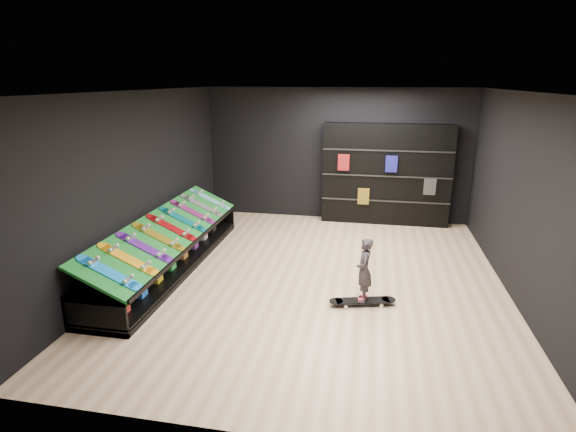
% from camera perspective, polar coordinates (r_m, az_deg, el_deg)
% --- Properties ---
extents(floor, '(6.00, 7.00, 0.01)m').
position_cam_1_polar(floor, '(7.53, 3.49, -7.95)').
color(floor, beige).
rests_on(floor, ground).
extents(ceiling, '(6.00, 7.00, 0.01)m').
position_cam_1_polar(ceiling, '(6.83, 3.96, 15.52)').
color(ceiling, white).
rests_on(ceiling, ground).
extents(wall_back, '(6.00, 0.02, 3.00)m').
position_cam_1_polar(wall_back, '(10.45, 6.12, 7.71)').
color(wall_back, black).
rests_on(wall_back, ground).
extents(wall_front, '(6.00, 0.02, 3.00)m').
position_cam_1_polar(wall_front, '(3.77, -3.02, -9.37)').
color(wall_front, black).
rests_on(wall_front, ground).
extents(wall_left, '(0.02, 7.00, 3.00)m').
position_cam_1_polar(wall_left, '(7.96, -18.31, 4.01)').
color(wall_left, black).
rests_on(wall_left, ground).
extents(wall_right, '(0.02, 7.00, 3.00)m').
position_cam_1_polar(wall_right, '(7.31, 27.73, 1.80)').
color(wall_right, black).
rests_on(wall_right, ground).
extents(display_rack, '(0.90, 4.50, 0.50)m').
position_cam_1_polar(display_rack, '(8.11, -14.69, -4.69)').
color(display_rack, black).
rests_on(display_rack, ground).
extents(turf_ramp, '(0.92, 4.50, 0.46)m').
position_cam_1_polar(turf_ramp, '(7.94, -14.62, -1.62)').
color(turf_ramp, '#0F641E').
rests_on(turf_ramp, display_rack).
extents(back_shelving, '(2.81, 0.33, 2.25)m').
position_cam_1_polar(back_shelving, '(10.31, 12.33, 5.17)').
color(back_shelving, black).
rests_on(back_shelving, ground).
extents(floor_skateboard, '(1.00, 0.46, 0.09)m').
position_cam_1_polar(floor_skateboard, '(6.77, 9.42, -10.81)').
color(floor_skateboard, black).
rests_on(floor_skateboard, ground).
extents(child, '(0.16, 0.22, 0.57)m').
position_cam_1_polar(child, '(6.62, 9.56, -8.25)').
color(child, black).
rests_on(child, floor_skateboard).
extents(display_board_0, '(0.93, 0.22, 0.50)m').
position_cam_1_polar(display_board_0, '(6.38, -21.71, -6.72)').
color(display_board_0, blue).
rests_on(display_board_0, turf_ramp).
extents(display_board_1, '(0.93, 0.22, 0.50)m').
position_cam_1_polar(display_board_1, '(6.75, -19.61, -5.18)').
color(display_board_1, orange).
rests_on(display_board_1, turf_ramp).
extents(display_board_2, '(0.93, 0.22, 0.50)m').
position_cam_1_polar(display_board_2, '(7.13, -17.73, -3.80)').
color(display_board_2, purple).
rests_on(display_board_2, turf_ramp).
extents(display_board_3, '(0.93, 0.22, 0.50)m').
position_cam_1_polar(display_board_3, '(7.52, -16.05, -2.56)').
color(display_board_3, yellow).
rests_on(display_board_3, turf_ramp).
extents(display_board_4, '(0.93, 0.22, 0.50)m').
position_cam_1_polar(display_board_4, '(7.92, -14.55, -1.44)').
color(display_board_4, red).
rests_on(display_board_4, turf_ramp).
extents(display_board_5, '(0.93, 0.22, 0.50)m').
position_cam_1_polar(display_board_5, '(8.33, -13.19, -0.43)').
color(display_board_5, '#0C8C99').
rests_on(display_board_5, turf_ramp).
extents(display_board_6, '(0.93, 0.22, 0.50)m').
position_cam_1_polar(display_board_6, '(8.75, -11.96, 0.48)').
color(display_board_6, '#2626BF').
rests_on(display_board_6, turf_ramp).
extents(display_board_7, '(0.93, 0.22, 0.50)m').
position_cam_1_polar(display_board_7, '(9.17, -10.84, 1.32)').
color(display_board_7, black).
rests_on(display_board_7, turf_ramp).
extents(display_board_8, '(0.93, 0.22, 0.50)m').
position_cam_1_polar(display_board_8, '(9.60, -9.82, 2.07)').
color(display_board_8, '#0CB2E5').
rests_on(display_board_8, turf_ramp).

